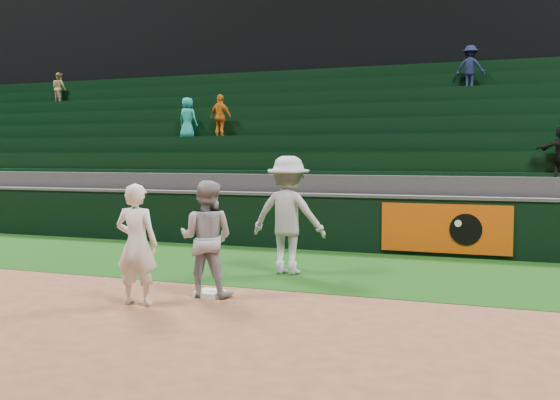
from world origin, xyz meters
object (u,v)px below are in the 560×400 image
(baserunner, at_px, (206,239))
(first_baseman, at_px, (137,244))
(first_base, at_px, (210,294))
(base_coach, at_px, (288,215))

(baserunner, bearing_deg, first_baseman, 44.83)
(first_base, xyz_separation_m, baserunner, (-0.05, 0.02, 0.82))
(first_base, relative_size, first_baseman, 0.22)
(first_baseman, xyz_separation_m, base_coach, (1.23, 2.87, 0.19))
(baserunner, bearing_deg, base_coach, -111.41)
(first_baseman, bearing_deg, first_base, -136.15)
(first_base, bearing_deg, base_coach, 76.04)
(baserunner, relative_size, base_coach, 0.83)
(first_baseman, xyz_separation_m, baserunner, (0.67, 0.82, 0.01))
(first_base, height_order, base_coach, base_coach)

